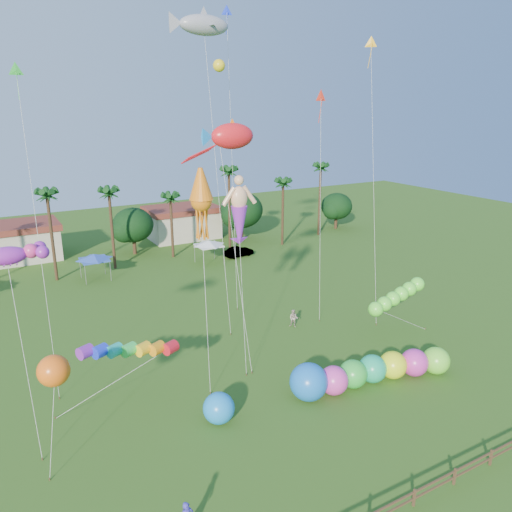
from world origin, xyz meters
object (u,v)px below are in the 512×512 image
car_b (239,252)px  blue_ball (219,408)px  spectator_b (294,318)px  caterpillar_inflatable (366,372)px

car_b → blue_ball: blue_ball is taller
spectator_b → blue_ball: blue_ball is taller
car_b → spectator_b: size_ratio=2.50×
spectator_b → car_b: bearing=124.4°
car_b → caterpillar_inflatable: caterpillar_inflatable is taller
car_b → caterpillar_inflatable: (-7.12, -32.94, 0.43)m
spectator_b → caterpillar_inflatable: caterpillar_inflatable is taller
caterpillar_inflatable → car_b: bearing=87.3°
spectator_b → blue_ball: (-12.15, -9.59, 0.20)m
car_b → spectator_b: 22.85m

